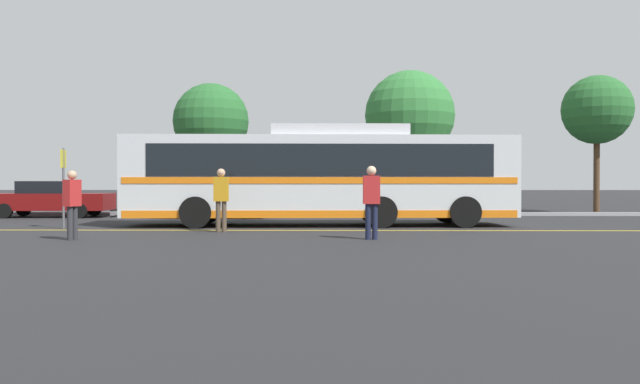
% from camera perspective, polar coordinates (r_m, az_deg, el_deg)
% --- Properties ---
extents(ground_plane, '(220.00, 220.00, 0.00)m').
position_cam_1_polar(ground_plane, '(21.38, -2.54, -2.98)').
color(ground_plane, '#262628').
extents(lane_strip_0, '(32.69, 0.20, 0.01)m').
position_cam_1_polar(lane_strip_0, '(18.66, -0.11, -3.52)').
color(lane_strip_0, gold).
rests_on(lane_strip_0, ground_plane).
extents(curb_strip, '(40.69, 0.36, 0.15)m').
position_cam_1_polar(curb_strip, '(27.21, 0.22, -2.01)').
color(curb_strip, '#99999E').
rests_on(curb_strip, ground_plane).
extents(transit_bus, '(13.10, 3.17, 3.32)m').
position_cam_1_polar(transit_bus, '(20.81, 0.05, 1.58)').
color(transit_bus, silver).
rests_on(transit_bus, ground_plane).
extents(parked_car_0, '(4.92, 1.99, 1.50)m').
position_cam_1_polar(parked_car_0, '(28.24, -23.44, -0.59)').
color(parked_car_0, maroon).
rests_on(parked_car_0, ground_plane).
extents(parked_car_1, '(4.67, 2.06, 1.46)m').
position_cam_1_polar(parked_car_1, '(25.67, -9.76, -0.72)').
color(parked_car_1, '#335B33').
rests_on(parked_car_1, ground_plane).
extents(pedestrian_0, '(0.34, 0.47, 1.73)m').
position_cam_1_polar(pedestrian_0, '(16.67, -21.71, -0.71)').
color(pedestrian_0, '#2D2D33').
rests_on(pedestrian_0, ground_plane).
extents(pedestrian_1, '(0.43, 0.24, 1.84)m').
position_cam_1_polar(pedestrian_1, '(18.22, -9.03, -0.32)').
color(pedestrian_1, brown).
rests_on(pedestrian_1, ground_plane).
extents(pedestrian_2, '(0.42, 0.24, 1.84)m').
position_cam_1_polar(pedestrian_2, '(15.66, 4.73, -0.47)').
color(pedestrian_2, '#191E38').
rests_on(pedestrian_2, ground_plane).
extents(bus_stop_sign, '(0.07, 0.40, 2.50)m').
position_cam_1_polar(bus_stop_sign, '(20.95, -22.41, 1.20)').
color(bus_stop_sign, '#59595E').
rests_on(bus_stop_sign, ground_plane).
extents(tree_0, '(3.25, 3.25, 6.51)m').
position_cam_1_polar(tree_0, '(32.44, 23.99, 6.84)').
color(tree_0, '#513823').
rests_on(tree_0, ground_plane).
extents(tree_1, '(3.84, 3.84, 6.50)m').
position_cam_1_polar(tree_1, '(32.45, -9.92, 6.38)').
color(tree_1, '#513823').
rests_on(tree_1, ground_plane).
extents(tree_2, '(4.55, 4.55, 7.13)m').
position_cam_1_polar(tree_2, '(32.20, 8.20, 6.93)').
color(tree_2, '#513823').
rests_on(tree_2, ground_plane).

